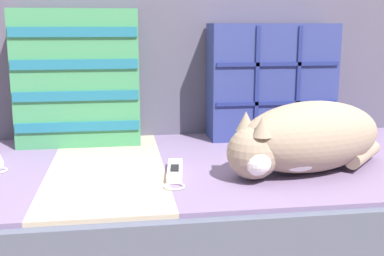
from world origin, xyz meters
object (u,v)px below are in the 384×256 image
at_px(throw_pillow_striped, 78,78).
at_px(game_remote_near, 175,172).
at_px(throw_pillow_quilted, 271,81).
at_px(couch, 110,228).
at_px(sleeping_cat, 304,139).

distance_m(throw_pillow_striped, game_remote_near, 0.49).
bearing_deg(throw_pillow_quilted, throw_pillow_striped, -179.96).
xyz_separation_m(couch, game_remote_near, (0.17, -0.15, 0.20)).
bearing_deg(throw_pillow_striped, throw_pillow_quilted, 0.04).
height_order(couch, game_remote_near, game_remote_near).
relative_size(throw_pillow_striped, game_remote_near, 1.97).
distance_m(sleeping_cat, game_remote_near, 0.33).
distance_m(throw_pillow_quilted, throw_pillow_striped, 0.61).
bearing_deg(sleeping_cat, game_remote_near, 176.31).
xyz_separation_m(throw_pillow_quilted, sleeping_cat, (-0.04, -0.39, -0.10)).
bearing_deg(game_remote_near, couch, 137.57).
distance_m(couch, game_remote_near, 0.30).
bearing_deg(game_remote_near, sleeping_cat, -3.69).
xyz_separation_m(couch, throw_pillow_striped, (-0.09, 0.22, 0.39)).
bearing_deg(couch, game_remote_near, -42.43).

